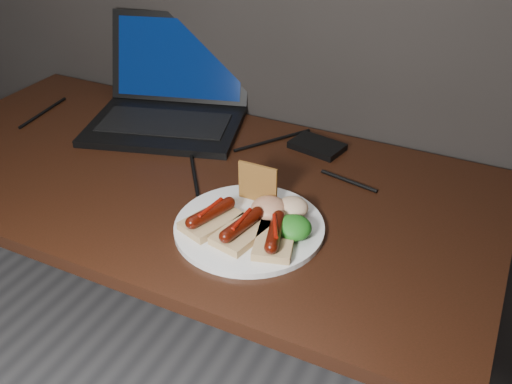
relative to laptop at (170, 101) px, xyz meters
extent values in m
cube|color=black|center=(0.18, -0.23, -0.07)|extent=(1.40, 0.70, 0.03)
cube|color=black|center=(-0.47, 0.07, -0.44)|extent=(0.05, 0.05, 0.72)
cube|color=black|center=(0.83, 0.07, -0.44)|extent=(0.05, 0.05, 0.72)
cube|color=black|center=(0.02, -0.06, -0.04)|extent=(0.45, 0.37, 0.02)
cube|color=black|center=(0.02, -0.06, -0.03)|extent=(0.36, 0.24, 0.00)
cube|color=black|center=(-0.03, 0.11, 0.08)|extent=(0.39, 0.20, 0.23)
cube|color=#072346|center=(-0.03, 0.11, 0.08)|extent=(0.35, 0.17, 0.20)
cube|color=black|center=(0.41, 0.02, -0.04)|extent=(0.14, 0.10, 0.02)
cylinder|color=black|center=(0.21, -0.23, -0.05)|extent=(0.11, 0.15, 0.01)
cylinder|color=black|center=(0.30, 0.00, -0.05)|extent=(0.13, 0.19, 0.01)
cylinder|color=black|center=(0.53, -0.10, -0.05)|extent=(0.14, 0.04, 0.01)
cylinder|color=black|center=(-0.34, -0.13, -0.05)|extent=(0.03, 0.20, 0.01)
cylinder|color=silver|center=(0.41, -0.35, -0.05)|extent=(0.33, 0.33, 0.01)
cube|color=tan|center=(0.35, -0.39, -0.03)|extent=(0.10, 0.13, 0.02)
cylinder|color=#511005|center=(0.35, -0.39, -0.01)|extent=(0.05, 0.10, 0.02)
sphere|color=#511005|center=(0.33, -0.43, -0.01)|extent=(0.03, 0.02, 0.02)
sphere|color=#511005|center=(0.36, -0.34, -0.01)|extent=(0.03, 0.02, 0.02)
cylinder|color=maroon|center=(0.35, -0.39, 0.00)|extent=(0.02, 0.07, 0.01)
cube|color=tan|center=(0.42, -0.39, -0.03)|extent=(0.09, 0.13, 0.02)
cylinder|color=#511005|center=(0.42, -0.39, -0.01)|extent=(0.04, 0.10, 0.02)
sphere|color=#511005|center=(0.41, -0.44, -0.01)|extent=(0.03, 0.02, 0.02)
sphere|color=#511005|center=(0.43, -0.35, -0.01)|extent=(0.02, 0.02, 0.02)
cylinder|color=maroon|center=(0.42, -0.39, 0.00)|extent=(0.01, 0.07, 0.01)
cube|color=tan|center=(0.48, -0.39, -0.03)|extent=(0.10, 0.13, 0.02)
cylinder|color=#511005|center=(0.48, -0.39, -0.01)|extent=(0.05, 0.10, 0.02)
sphere|color=#511005|center=(0.49, -0.43, -0.01)|extent=(0.03, 0.02, 0.02)
sphere|color=#511005|center=(0.47, -0.34, -0.01)|extent=(0.03, 0.02, 0.02)
cylinder|color=maroon|center=(0.48, -0.39, 0.00)|extent=(0.04, 0.07, 0.01)
cube|color=#AB6E2F|center=(0.39, -0.27, 0.00)|extent=(0.09, 0.01, 0.08)
ellipsoid|color=#145A12|center=(0.50, -0.35, -0.02)|extent=(0.07, 0.07, 0.04)
ellipsoid|color=#A51F10|center=(0.43, -0.31, -0.02)|extent=(0.07, 0.07, 0.04)
ellipsoid|color=beige|center=(0.47, -0.29, -0.02)|extent=(0.06, 0.06, 0.04)
camera|label=1|loc=(0.82, -1.15, 0.62)|focal=40.00mm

